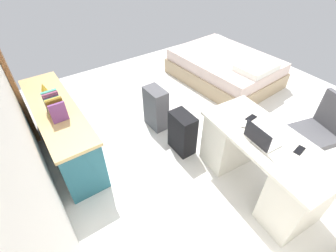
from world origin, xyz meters
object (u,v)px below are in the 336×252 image
object	(u,v)px
desk	(261,163)
suitcase_spare_grey	(156,108)
computer_mouse	(244,125)
cell_phone_near_laptop	(299,150)
suitcase_black	(182,133)
credenza	(62,130)
office_chair	(317,136)
cell_phone_by_mouse	(251,118)
bed	(225,68)
laptop	(260,138)
figurine_small	(43,87)

from	to	relation	value
desk	suitcase_spare_grey	xyz separation A→B (m)	(1.59, 0.36, -0.08)
computer_mouse	cell_phone_near_laptop	world-z (taller)	computer_mouse
suitcase_black	suitcase_spare_grey	distance (m)	0.62
credenza	suitcase_black	size ratio (longest dim) A/B	3.11
office_chair	cell_phone_by_mouse	xyz separation A→B (m)	(0.44, 0.78, 0.34)
cell_phone_by_mouse	bed	bearing A→B (deg)	-45.06
laptop	credenza	bearing A→B (deg)	40.15
bed	laptop	distance (m)	2.60
credenza	suitcase_spare_grey	xyz separation A→B (m)	(-0.23, -1.27, -0.05)
credenza	cell_phone_near_laptop	xyz separation A→B (m)	(-2.09, -1.74, 0.39)
cell_phone_near_laptop	bed	bearing A→B (deg)	-40.17
computer_mouse	cell_phone_near_laptop	distance (m)	0.57
suitcase_black	credenza	bearing A→B (deg)	56.82
suitcase_black	laptop	world-z (taller)	laptop
bed	cell_phone_near_laptop	size ratio (longest dim) A/B	14.62
office_chair	suitcase_spare_grey	size ratio (longest dim) A/B	1.49
office_chair	laptop	distance (m)	1.08
credenza	laptop	size ratio (longest dim) A/B	5.51
desk	cell_phone_by_mouse	distance (m)	0.50
office_chair	computer_mouse	xyz separation A→B (m)	(0.40, 0.94, 0.35)
desk	computer_mouse	distance (m)	0.47
credenza	laptop	xyz separation A→B (m)	(-1.79, -1.51, 0.44)
suitcase_black	figurine_small	bearing A→B (deg)	45.52
suitcase_black	laptop	distance (m)	1.10
suitcase_black	figurine_small	xyz separation A→B (m)	(1.28, 1.29, 0.50)
laptop	cell_phone_by_mouse	bearing A→B (deg)	-36.48
desk	suitcase_black	size ratio (longest dim) A/B	2.57
suitcase_black	cell_phone_near_laptop	bearing A→B (deg)	-159.67
office_chair	credenza	world-z (taller)	office_chair
bed	cell_phone_by_mouse	distance (m)	2.22
cell_phone_near_laptop	figurine_small	xyz separation A→B (m)	(2.52, 1.74, 0.03)
computer_mouse	suitcase_spare_grey	bearing A→B (deg)	17.60
computer_mouse	office_chair	bearing A→B (deg)	-108.22
credenza	figurine_small	bearing A→B (deg)	0.20
suitcase_black	cell_phone_by_mouse	size ratio (longest dim) A/B	4.26
desk	computer_mouse	xyz separation A→B (m)	(0.28, 0.06, 0.38)
suitcase_black	cell_phone_by_mouse	xyz separation A→B (m)	(-0.64, -0.45, 0.47)
bed	credenza	bearing A→B (deg)	93.60
desk	cell_phone_by_mouse	xyz separation A→B (m)	(0.33, -0.11, 0.37)
bed	computer_mouse	distance (m)	2.36
computer_mouse	cell_phone_near_laptop	size ratio (longest dim) A/B	0.74
suitcase_spare_grey	cell_phone_by_mouse	xyz separation A→B (m)	(-1.26, -0.46, 0.44)
suitcase_spare_grey	suitcase_black	bearing A→B (deg)	179.77
desk	figurine_small	size ratio (longest dim) A/B	13.53
cell_phone_near_laptop	office_chair	bearing A→B (deg)	-88.33
credenza	cell_phone_near_laptop	distance (m)	2.74
desk	computer_mouse	size ratio (longest dim) A/B	14.89
suitcase_black	computer_mouse	size ratio (longest dim) A/B	5.79
laptop	office_chair	bearing A→B (deg)	-97.96
laptop	computer_mouse	bearing A→B (deg)	-13.66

